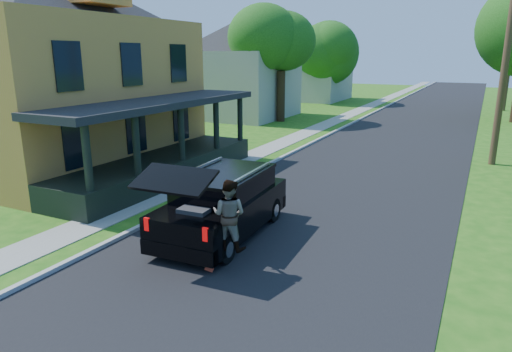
% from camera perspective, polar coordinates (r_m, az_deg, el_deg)
% --- Properties ---
extents(ground, '(140.00, 140.00, 0.00)m').
position_cam_1_polar(ground, '(10.15, -1.78, -13.12)').
color(ground, '#1F5C12').
rests_on(ground, ground).
extents(street, '(8.00, 120.00, 0.02)m').
position_cam_1_polar(street, '(28.59, 17.69, 4.64)').
color(street, black).
rests_on(street, ground).
extents(curb, '(0.15, 120.00, 0.12)m').
position_cam_1_polar(curb, '(29.47, 9.89, 5.41)').
color(curb, '#A3A39E').
rests_on(curb, ground).
extents(sidewalk, '(1.30, 120.00, 0.03)m').
position_cam_1_polar(sidewalk, '(29.95, 7.04, 5.67)').
color(sidewalk, gray).
rests_on(sidewalk, ground).
extents(front_walk, '(6.50, 1.20, 0.03)m').
position_cam_1_polar(front_walk, '(20.13, -17.67, 0.51)').
color(front_walk, gray).
rests_on(front_walk, ground).
extents(main_house, '(15.56, 15.56, 10.10)m').
position_cam_1_polar(main_house, '(22.00, -25.12, 13.98)').
color(main_house, '#D17D3D').
rests_on(main_house, ground).
extents(neighbor_house_mid, '(12.78, 12.78, 8.30)m').
position_cam_1_polar(neighbor_house_mid, '(36.50, -2.62, 14.03)').
color(neighbor_house_mid, '#A5A292').
rests_on(neighbor_house_mid, ground).
extents(neighbor_house_far, '(12.78, 12.78, 8.30)m').
position_cam_1_polar(neighbor_house_far, '(51.07, 6.44, 14.22)').
color(neighbor_house_far, '#A5A292').
rests_on(neighbor_house_far, ground).
extents(black_suv, '(2.17, 5.11, 2.34)m').
position_cam_1_polar(black_suv, '(12.30, -4.20, -3.48)').
color(black_suv, black).
rests_on(black_suv, ground).
extents(skateboarder, '(0.87, 0.71, 1.65)m').
position_cam_1_polar(skateboarder, '(10.39, -3.39, -4.85)').
color(skateboarder, black).
rests_on(skateboarder, ground).
extents(skateboard, '(0.23, 0.67, 0.50)m').
position_cam_1_polar(skateboard, '(10.67, -5.23, -10.15)').
color(skateboard, red).
rests_on(skateboard, ground).
extents(tree_left_mid, '(6.11, 6.24, 8.57)m').
position_cam_1_polar(tree_left_mid, '(33.70, 3.20, 16.58)').
color(tree_left_mid, black).
rests_on(tree_left_mid, ground).
extents(tree_left_far, '(6.67, 6.52, 8.65)m').
position_cam_1_polar(tree_left_far, '(47.74, 8.80, 15.71)').
color(tree_left_far, black).
rests_on(tree_left_far, ground).
extents(utility_pole_near, '(1.81, 0.50, 9.81)m').
position_cam_1_polar(utility_pole_near, '(22.59, 28.93, 13.90)').
color(utility_pole_near, '#453620').
rests_on(utility_pole_near, ground).
extents(utility_pole_far, '(1.77, 0.31, 10.07)m').
position_cam_1_polar(utility_pole_far, '(45.66, 29.33, 13.64)').
color(utility_pole_far, '#453620').
rests_on(utility_pole_far, ground).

